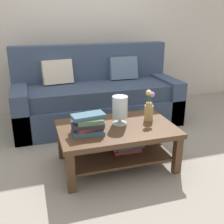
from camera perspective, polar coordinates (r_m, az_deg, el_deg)
name	(u,v)px	position (r m, az deg, el deg)	size (l,w,h in m)	color
ground_plane	(111,147)	(3.20, -0.26, -7.28)	(10.00, 10.00, 0.00)	gray
back_wall	(79,21)	(4.45, -6.85, 18.40)	(6.40, 0.12, 2.70)	beige
couch	(96,97)	(3.81, -3.30, 3.16)	(2.22, 0.90, 1.06)	#384760
coffee_table	(117,137)	(2.71, 1.11, -5.36)	(1.14, 0.73, 0.42)	#4C331E
book_stack_main	(88,124)	(2.51, -5.00, -2.49)	(0.33, 0.25, 0.18)	#3D6075
glass_hurricane_vase	(120,108)	(2.67, 1.67, 0.79)	(0.15, 0.15, 0.29)	silver
flower_pitcher	(149,107)	(2.80, 7.78, 0.96)	(0.10, 0.09, 0.32)	tan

